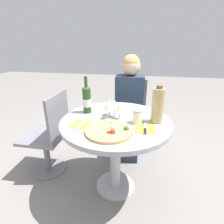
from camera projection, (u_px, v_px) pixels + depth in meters
name	position (u px, v px, depth m)	size (l,w,h in m)	color
ground_plane	(115.00, 186.00, 1.70)	(12.00, 12.00, 0.00)	gray
dining_table	(116.00, 133.00, 1.48)	(0.91, 0.91, 0.71)	#B2B2B7
chair_behind_diner	(129.00, 116.00, 2.26)	(0.40, 0.40, 0.87)	slate
seated_diner	(129.00, 110.00, 2.08)	(0.33, 0.46, 1.18)	#28384C
chair_empty_side	(50.00, 137.00, 1.76)	(0.40, 0.40, 0.87)	slate
pizza_large	(110.00, 130.00, 1.24)	(0.34, 0.34, 0.05)	tan
wine_bottle	(87.00, 99.00, 1.54)	(0.07, 0.07, 0.33)	#23471E
tall_carafe	(158.00, 106.00, 1.34)	(0.09, 0.09, 0.30)	tan
sugar_shaker	(138.00, 117.00, 1.36)	(0.08, 0.08, 0.11)	silver
wine_glass_front_left	(108.00, 106.00, 1.42)	(0.07, 0.07, 0.15)	silver
wine_glass_back_left	(110.00, 104.00, 1.48)	(0.08, 0.08, 0.15)	silver
wine_glass_front_right	(120.00, 107.00, 1.41)	(0.07, 0.07, 0.15)	silver
wine_glass_center	(115.00, 104.00, 1.44)	(0.08, 0.08, 0.15)	silver
place_setting_left	(82.00, 125.00, 1.34)	(0.16, 0.19, 0.01)	yellow
place_setting_right	(145.00, 129.00, 1.28)	(0.16, 0.19, 0.01)	yellow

